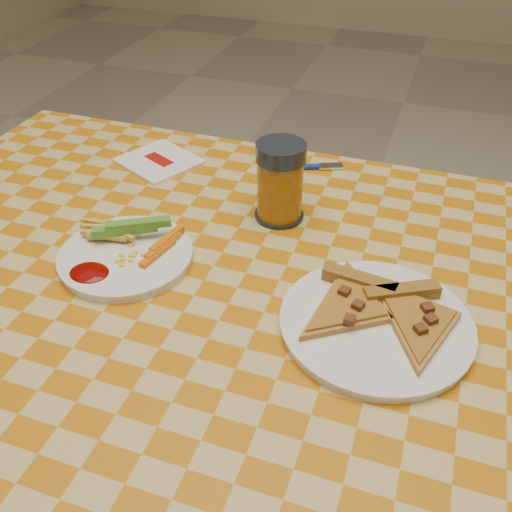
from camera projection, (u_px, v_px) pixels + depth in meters
The scene contains 8 objects.
table at pixel (238, 325), 0.85m from camera, with size 1.28×0.88×0.76m.
plate_left at pixel (126, 257), 0.85m from camera, with size 0.20×0.20×0.01m, color white.
plate_right at pixel (376, 325), 0.74m from camera, with size 0.24×0.24×0.01m, color white.
fries_veggies at pixel (125, 242), 0.85m from camera, with size 0.18×0.16×0.04m.
pizza_slices at pixel (381, 310), 0.74m from camera, with size 0.27×0.23×0.02m.
drink_glass at pixel (280, 183), 0.91m from camera, with size 0.08×0.08×0.13m.
napkin at pixel (159, 161), 1.10m from camera, with size 0.18×0.17×0.01m.
fork at pixel (306, 167), 1.08m from camera, with size 0.14×0.07×0.01m.
Camera 1 is at (0.23, -0.57, 1.28)m, focal length 40.00 mm.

